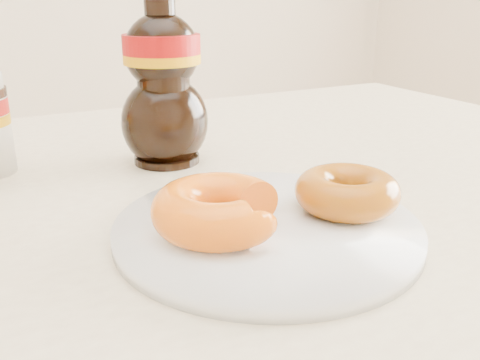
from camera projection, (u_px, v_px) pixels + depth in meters
name	position (u px, v px, depth m)	size (l,w,h in m)	color
dining_table	(141.00, 275.00, 0.56)	(1.40, 0.90, 0.75)	beige
plate	(267.00, 228.00, 0.46)	(0.26, 0.26, 0.01)	white
donut_bitten	(218.00, 209.00, 0.43)	(0.11, 0.11, 0.04)	orange
donut_whole	(347.00, 192.00, 0.48)	(0.09, 0.09, 0.03)	#8D3B09
syrup_bottle	(163.00, 77.00, 0.62)	(0.11, 0.09, 0.21)	black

